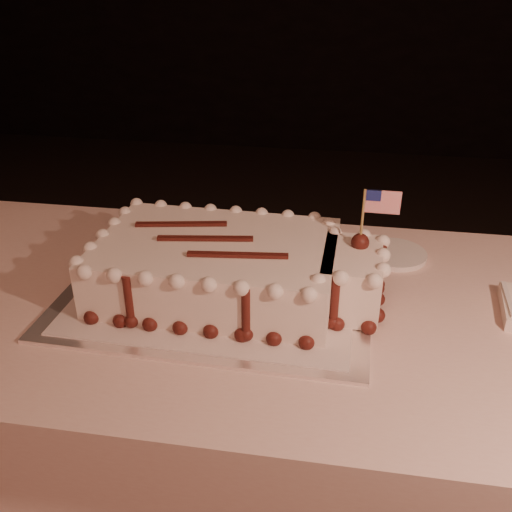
% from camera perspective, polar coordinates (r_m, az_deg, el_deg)
% --- Properties ---
extents(banquet_table, '(2.40, 0.80, 0.75)m').
position_cam_1_polar(banquet_table, '(1.40, 4.84, -17.93)').
color(banquet_table, beige).
rests_on(banquet_table, ground).
extents(cake_board, '(0.64, 0.49, 0.01)m').
position_cam_1_polar(cake_board, '(1.19, -3.81, -3.62)').
color(cake_board, white).
rests_on(cake_board, banquet_table).
extents(doily, '(0.57, 0.44, 0.00)m').
position_cam_1_polar(doily, '(1.19, -3.82, -3.41)').
color(doily, silver).
rests_on(doily, cake_board).
extents(sheet_cake, '(0.60, 0.35, 0.24)m').
position_cam_1_polar(sheet_cake, '(1.15, -2.31, -1.14)').
color(sheet_cake, white).
rests_on(sheet_cake, doily).
extents(side_plate, '(0.15, 0.15, 0.01)m').
position_cam_1_polar(side_plate, '(1.37, 13.62, 0.18)').
color(side_plate, white).
rests_on(side_plate, banquet_table).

